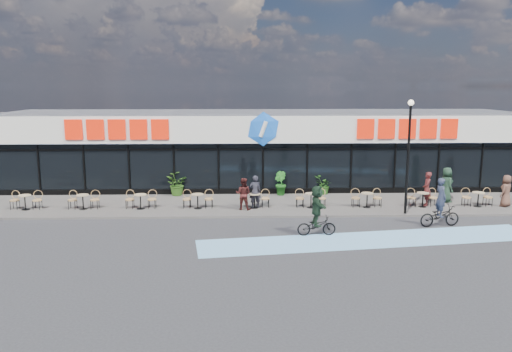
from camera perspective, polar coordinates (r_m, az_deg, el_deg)
The scene contains 24 objects.
ground at distance 21.65m, azimuth 1.59°, elevation -6.20°, with size 120.00×120.00×0.00m, color #28282B.
sidewalk at distance 25.98m, azimuth 1.03°, elevation -3.29°, with size 44.00×5.00×0.10m, color #4F4B46.
bike_lane at distance 20.84m, azimuth 12.96°, elevation -7.10°, with size 14.00×2.20×0.01m, color #6EA6CF.
building at distance 30.92m, azimuth 0.57°, elevation 3.20°, with size 30.60×6.57×4.75m.
lamp_post at distance 24.50m, azimuth 17.04°, elevation 3.16°, with size 0.28×0.28×5.41m.
bistro_set_0 at distance 27.23m, azimuth -24.82°, elevation -2.53°, with size 1.54×0.62×0.90m.
bistro_set_1 at distance 26.25m, azimuth -19.11°, elevation -2.59°, with size 1.54×0.62×0.90m.
bistro_set_2 at distance 25.54m, azimuth -13.02°, elevation -2.63°, with size 1.54×0.62×0.90m.
bistro_set_3 at distance 25.13m, azimuth -6.66°, elevation -2.64°, with size 1.54×0.62×0.90m.
bistro_set_4 at distance 25.04m, azimuth -0.17°, elevation -2.61°, with size 1.54×0.62×0.90m.
bistro_set_5 at distance 25.28m, azimuth 6.28°, elevation -2.56°, with size 1.54×0.62×0.90m.
bistro_set_6 at distance 25.82m, azimuth 12.53°, elevation -2.47°, with size 1.54×0.62×0.90m.
bistro_set_7 at distance 26.65m, azimuth 18.46°, elevation -2.36°, with size 1.54×0.62×0.90m.
bistro_set_8 at distance 27.76m, azimuth 23.97°, elevation -2.24°, with size 1.54×0.62×0.90m.
potted_plant_left at distance 28.13m, azimuth -9.17°, elevation -0.91°, with size 1.17×1.02×1.30m, color #2D5518.
potted_plant_mid at distance 27.94m, azimuth 2.77°, elevation -0.84°, with size 0.73×0.59×1.33m, color #1B5919.
potted_plant_right at distance 28.36m, azimuth 7.71°, elevation -1.03°, with size 0.96×0.83×1.06m, color #1F4A15.
patron_left at distance 24.91m, azimuth -0.12°, elevation -1.81°, with size 0.60×0.40×1.66m, color #222129.
patron_right at distance 24.58m, azimuth -1.47°, elevation -2.05°, with size 0.77×0.60×1.59m, color #3D1716.
pedestrian_a at distance 26.87m, azimuth 18.95°, elevation -1.39°, with size 0.63×0.42×1.74m, color #511D1D.
pedestrian_b at distance 28.03m, azimuth 20.94°, elevation -0.94°, with size 0.90×0.59×1.84m, color #1B3121.
pedestrian_c at distance 28.21m, azimuth 26.70°, elevation -1.52°, with size 0.79×0.52×1.62m, color brown.
cyclist_a at distance 20.78m, azimuth 6.96°, elevation -4.22°, with size 1.62×1.57×2.12m.
cyclist_b at distance 23.46m, azimuth 20.29°, elevation -3.72°, with size 1.91×0.90×2.19m.
Camera 1 is at (-1.20, -20.74, 6.12)m, focal length 35.00 mm.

